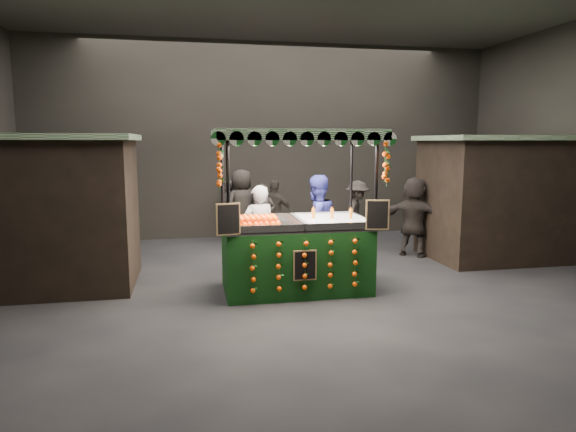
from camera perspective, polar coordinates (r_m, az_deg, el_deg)
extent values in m
plane|color=black|center=(8.69, 2.86, -8.14)|extent=(12.00, 12.00, 0.00)
cube|color=black|center=(13.23, -2.39, 8.51)|extent=(12.00, 0.10, 5.00)
cube|color=black|center=(3.69, 22.61, 8.20)|extent=(12.00, 0.10, 5.00)
cube|color=black|center=(9.46, -25.57, 0.14)|extent=(2.80, 2.00, 2.50)
cube|color=#0F4814|center=(9.38, -26.07, 8.03)|extent=(3.00, 2.20, 0.10)
cube|color=black|center=(11.61, 22.57, 1.71)|extent=(2.80, 2.00, 2.50)
cube|color=#0F4814|center=(11.54, 22.93, 8.13)|extent=(3.00, 2.20, 0.10)
cube|color=#0B3311|center=(8.44, 0.87, -4.85)|extent=(2.37, 1.29, 1.08)
cube|color=#AAADB1|center=(8.33, 0.87, -1.11)|extent=(2.37, 1.29, 0.04)
cylinder|color=black|center=(7.54, -6.72, -0.69)|extent=(0.05, 0.05, 2.58)
cylinder|color=black|center=(8.05, 9.84, -0.18)|extent=(0.05, 0.05, 2.58)
cylinder|color=black|center=(8.74, -7.37, 0.56)|extent=(0.05, 0.05, 2.58)
cylinder|color=black|center=(9.19, 7.10, 0.94)|extent=(0.05, 0.05, 2.58)
cube|color=#0F4814|center=(8.22, 0.90, 9.45)|extent=(2.63, 1.56, 0.09)
cube|color=silver|center=(8.48, 5.14, -0.53)|extent=(1.05, 1.16, 0.09)
cube|color=black|center=(7.46, -6.77, -0.36)|extent=(0.36, 0.10, 0.47)
cube|color=black|center=(7.98, 10.09, 0.14)|extent=(0.36, 0.10, 0.47)
cube|color=black|center=(7.78, 1.94, -5.61)|extent=(0.37, 0.03, 0.47)
imported|color=gray|center=(9.19, -3.33, -1.79)|extent=(0.69, 0.53, 1.70)
imported|color=navy|center=(9.57, 3.21, -0.90)|extent=(1.11, 1.01, 1.86)
imported|color=#2B2523|center=(11.58, -2.83, -0.11)|extent=(0.58, 0.41, 1.52)
imported|color=black|center=(12.52, 17.30, 0.15)|extent=(0.93, 0.89, 1.52)
imported|color=#2C2724|center=(12.02, -1.47, 0.34)|extent=(0.99, 0.80, 1.58)
imported|color=#292421|center=(11.91, 7.83, 0.20)|extent=(1.00, 1.18, 1.58)
imported|color=#2C2723|center=(12.30, -5.23, 1.06)|extent=(1.06, 0.95, 1.82)
imported|color=#2D2725|center=(11.28, 14.08, -0.05)|extent=(1.52, 1.47, 1.73)
imported|color=#2B2523|center=(12.83, -6.86, 0.64)|extent=(0.48, 0.62, 1.51)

